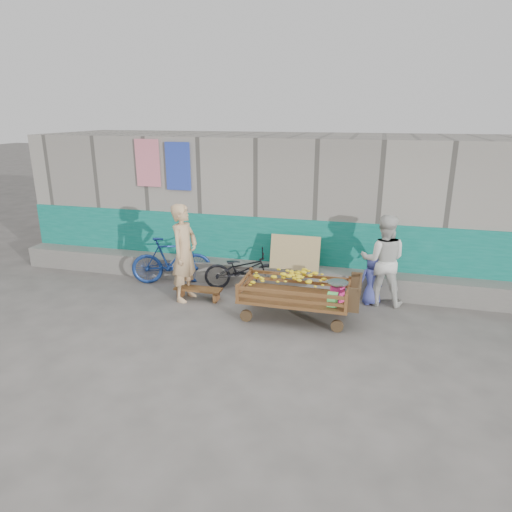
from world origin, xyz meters
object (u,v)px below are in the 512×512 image
(banana_cart, at_px, (293,286))
(child, at_px, (372,280))
(vendor_man, at_px, (184,253))
(bicycle_blue, at_px, (172,260))
(woman, at_px, (383,260))
(bicycle_dark, at_px, (242,269))
(bench, at_px, (198,291))

(banana_cart, height_order, child, child)
(vendor_man, relative_size, child, 1.94)
(vendor_man, distance_m, bicycle_blue, 1.05)
(vendor_man, distance_m, child, 3.58)
(woman, distance_m, child, 0.42)
(child, bearing_deg, vendor_man, -13.47)
(child, distance_m, bicycle_dark, 2.59)
(child, relative_size, bicycle_dark, 0.62)
(bench, bearing_deg, bicycle_blue, 141.49)
(bicycle_blue, bearing_deg, child, -109.26)
(vendor_man, bearing_deg, child, -70.58)
(bench, bearing_deg, vendor_man, -171.42)
(banana_cart, xyz_separation_m, bench, (-1.92, 0.36, -0.43))
(woman, relative_size, bicycle_blue, 1.03)
(banana_cart, relative_size, bicycle_blue, 1.23)
(woman, distance_m, bicycle_dark, 2.79)
(banana_cart, bearing_deg, woman, 35.69)
(banana_cart, bearing_deg, bench, 169.36)
(banana_cart, height_order, bicycle_blue, bicycle_blue)
(child, bearing_deg, bench, -13.29)
(child, bearing_deg, banana_cart, 12.66)
(bicycle_blue, bearing_deg, woman, -108.34)
(vendor_man, distance_m, bicycle_dark, 1.33)
(bench, distance_m, bicycle_dark, 1.06)
(banana_cart, height_order, bench, banana_cart)
(child, bearing_deg, woman, 177.03)
(bench, height_order, woman, woman)
(bench, bearing_deg, banana_cart, -10.64)
(bicycle_dark, bearing_deg, banana_cart, -149.17)
(banana_cart, height_order, vendor_man, vendor_man)
(woman, xyz_separation_m, child, (-0.17, -0.07, -0.38))
(banana_cart, distance_m, bicycle_dark, 1.71)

